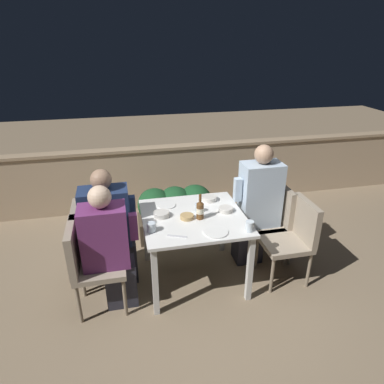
# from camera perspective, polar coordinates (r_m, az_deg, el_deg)

# --- Properties ---
(ground_plane) EXTENTS (16.00, 16.00, 0.00)m
(ground_plane) POSITION_cam_1_polar(r_m,az_deg,el_deg) (3.63, 0.25, -14.03)
(ground_plane) COLOR #847056
(parapet_wall) EXTENTS (9.00, 0.18, 0.88)m
(parapet_wall) POSITION_cam_1_polar(r_m,az_deg,el_deg) (4.91, -4.26, 2.75)
(parapet_wall) COLOR tan
(parapet_wall) RESTS_ON ground_plane
(dining_table) EXTENTS (0.96, 0.93, 0.72)m
(dining_table) POSITION_cam_1_polar(r_m,az_deg,el_deg) (3.28, 0.26, -5.40)
(dining_table) COLOR white
(dining_table) RESTS_ON ground_plane
(planter_hedge) EXTENTS (0.90, 0.47, 0.64)m
(planter_hedge) POSITION_cam_1_polar(r_m,az_deg,el_deg) (4.13, -2.77, -2.95)
(planter_hedge) COLOR brown
(planter_hedge) RESTS_ON ground_plane
(chair_left_near) EXTENTS (0.45, 0.44, 0.85)m
(chair_left_near) POSITION_cam_1_polar(r_m,az_deg,el_deg) (3.14, -17.05, -10.65)
(chair_left_near) COLOR gray
(chair_left_near) RESTS_ON ground_plane
(person_purple_stripe) EXTENTS (0.48, 0.26, 1.18)m
(person_purple_stripe) POSITION_cam_1_polar(r_m,az_deg,el_deg) (3.08, -13.53, -9.09)
(person_purple_stripe) COLOR #282833
(person_purple_stripe) RESTS_ON ground_plane
(chair_left_far) EXTENTS (0.45, 0.44, 0.85)m
(chair_left_far) POSITION_cam_1_polar(r_m,az_deg,el_deg) (3.42, -16.64, -7.46)
(chair_left_far) COLOR gray
(chair_left_far) RESTS_ON ground_plane
(person_navy_jumper) EXTENTS (0.51, 0.26, 1.20)m
(person_navy_jumper) POSITION_cam_1_polar(r_m,az_deg,el_deg) (3.37, -13.44, -5.92)
(person_navy_jumper) COLOR #282833
(person_navy_jumper) RESTS_ON ground_plane
(chair_right_near) EXTENTS (0.45, 0.44, 0.85)m
(chair_right_near) POSITION_cam_1_polar(r_m,az_deg,el_deg) (3.51, 16.66, -6.61)
(chair_right_near) COLOR gray
(chair_right_near) RESTS_ON ground_plane
(chair_right_far) EXTENTS (0.45, 0.44, 0.85)m
(chair_right_far) POSITION_cam_1_polar(r_m,az_deg,el_deg) (3.77, 13.28, -3.90)
(chair_right_far) COLOR gray
(chair_right_far) RESTS_ON ground_plane
(person_blue_shirt) EXTENTS (0.49, 0.26, 1.31)m
(person_blue_shirt) POSITION_cam_1_polar(r_m,az_deg,el_deg) (3.63, 10.72, -2.20)
(person_blue_shirt) COLOR #282833
(person_blue_shirt) RESTS_ON ground_plane
(beer_bottle) EXTENTS (0.07, 0.07, 0.25)m
(beer_bottle) POSITION_cam_1_polar(r_m,az_deg,el_deg) (3.15, 1.36, -2.93)
(beer_bottle) COLOR brown
(beer_bottle) RESTS_ON dining_table
(plate_0) EXTENTS (0.18, 0.18, 0.01)m
(plate_0) POSITION_cam_1_polar(r_m,az_deg,el_deg) (3.44, -4.28, -2.20)
(plate_0) COLOR white
(plate_0) RESTS_ON dining_table
(plate_1) EXTENTS (0.22, 0.22, 0.01)m
(plate_1) POSITION_cam_1_polar(r_m,az_deg,el_deg) (2.99, 3.97, -6.63)
(plate_1) COLOR white
(plate_1) RESTS_ON dining_table
(bowl_0) EXTENTS (0.16, 0.16, 0.05)m
(bowl_0) POSITION_cam_1_polar(r_m,az_deg,el_deg) (3.53, 2.90, -1.01)
(bowl_0) COLOR beige
(bowl_0) RESTS_ON dining_table
(bowl_1) EXTENTS (0.14, 0.14, 0.04)m
(bowl_1) POSITION_cam_1_polar(r_m,az_deg,el_deg) (3.32, 5.67, -2.85)
(bowl_1) COLOR beige
(bowl_1) RESTS_ON dining_table
(bowl_2) EXTENTS (0.13, 0.13, 0.04)m
(bowl_2) POSITION_cam_1_polar(r_m,az_deg,el_deg) (3.18, -0.84, -4.10)
(bowl_2) COLOR tan
(bowl_2) RESTS_ON dining_table
(bowl_3) EXTENTS (0.15, 0.15, 0.05)m
(bowl_3) POSITION_cam_1_polar(r_m,az_deg,el_deg) (3.23, -5.12, -3.65)
(bowl_3) COLOR beige
(bowl_3) RESTS_ON dining_table
(glass_cup_0) EXTENTS (0.07, 0.07, 0.09)m
(glass_cup_0) POSITION_cam_1_polar(r_m,az_deg,el_deg) (3.02, 9.59, -5.63)
(glass_cup_0) COLOR silver
(glass_cup_0) RESTS_ON dining_table
(glass_cup_1) EXTENTS (0.06, 0.06, 0.09)m
(glass_cup_1) POSITION_cam_1_polar(r_m,az_deg,el_deg) (3.29, 1.00, -2.69)
(glass_cup_1) COLOR silver
(glass_cup_1) RESTS_ON dining_table
(glass_cup_2) EXTENTS (0.08, 0.08, 0.08)m
(glass_cup_2) POSITION_cam_1_polar(r_m,az_deg,el_deg) (3.00, -6.80, -5.83)
(glass_cup_2) COLOR silver
(glass_cup_2) RESTS_ON dining_table
(fork_0) EXTENTS (0.16, 0.08, 0.01)m
(fork_0) POSITION_cam_1_polar(r_m,az_deg,el_deg) (2.92, -2.48, -7.37)
(fork_0) COLOR silver
(fork_0) RESTS_ON dining_table
(potted_plant) EXTENTS (0.31, 0.31, 0.62)m
(potted_plant) POSITION_cam_1_polar(r_m,az_deg,el_deg) (4.44, 10.91, -1.06)
(potted_plant) COLOR #B2A899
(potted_plant) RESTS_ON ground_plane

